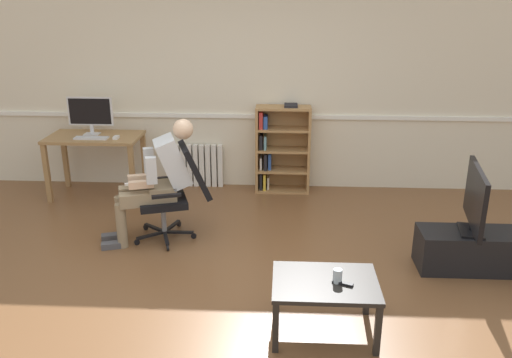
{
  "coord_description": "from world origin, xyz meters",
  "views": [
    {
      "loc": [
        0.41,
        -3.91,
        2.38
      ],
      "look_at": [
        0.15,
        0.85,
        0.7
      ],
      "focal_mm": 37.15,
      "sensor_mm": 36.0,
      "label": 1
    }
  ],
  "objects_px": {
    "imac_monitor": "(90,113)",
    "computer_mouse": "(116,137)",
    "bookshelf": "(280,149)",
    "drinking_glass": "(337,276)",
    "tv_stand": "(468,250)",
    "coffee_table": "(325,288)",
    "spare_remote": "(343,283)",
    "radiator": "(196,165)",
    "computer_desk": "(95,145)",
    "keyboard": "(91,138)",
    "office_chair": "(177,189)",
    "tv_screen": "(475,200)",
    "person_seated": "(158,178)"
  },
  "relations": [
    {
      "from": "tv_stand",
      "to": "coffee_table",
      "type": "bearing_deg",
      "value": -142.9
    },
    {
      "from": "computer_mouse",
      "to": "person_seated",
      "type": "distance_m",
      "value": 1.31
    },
    {
      "from": "office_chair",
      "to": "coffee_table",
      "type": "relative_size",
      "value": 1.28
    },
    {
      "from": "computer_desk",
      "to": "coffee_table",
      "type": "distance_m",
      "value": 3.75
    },
    {
      "from": "drinking_glass",
      "to": "bookshelf",
      "type": "bearing_deg",
      "value": 98.53
    },
    {
      "from": "bookshelf",
      "to": "computer_desk",
      "type": "bearing_deg",
      "value": -172.51
    },
    {
      "from": "imac_monitor",
      "to": "spare_remote",
      "type": "height_order",
      "value": "imac_monitor"
    },
    {
      "from": "computer_mouse",
      "to": "bookshelf",
      "type": "xyz_separation_m",
      "value": [
        1.92,
        0.41,
        -0.23
      ]
    },
    {
      "from": "bookshelf",
      "to": "drinking_glass",
      "type": "height_order",
      "value": "bookshelf"
    },
    {
      "from": "computer_desk",
      "to": "computer_mouse",
      "type": "height_order",
      "value": "computer_mouse"
    },
    {
      "from": "drinking_glass",
      "to": "spare_remote",
      "type": "height_order",
      "value": "drinking_glass"
    },
    {
      "from": "office_chair",
      "to": "drinking_glass",
      "type": "bearing_deg",
      "value": 24.86
    },
    {
      "from": "radiator",
      "to": "spare_remote",
      "type": "height_order",
      "value": "radiator"
    },
    {
      "from": "imac_monitor",
      "to": "radiator",
      "type": "relative_size",
      "value": 0.78
    },
    {
      "from": "computer_desk",
      "to": "drinking_glass",
      "type": "relative_size",
      "value": 10.75
    },
    {
      "from": "imac_monitor",
      "to": "computer_desk",
      "type": "bearing_deg",
      "value": -58.63
    },
    {
      "from": "imac_monitor",
      "to": "tv_stand",
      "type": "distance_m",
      "value": 4.45
    },
    {
      "from": "keyboard",
      "to": "tv_stand",
      "type": "height_order",
      "value": "keyboard"
    },
    {
      "from": "radiator",
      "to": "person_seated",
      "type": "bearing_deg",
      "value": -93.99
    },
    {
      "from": "radiator",
      "to": "bookshelf",
      "type": "bearing_deg",
      "value": -5.16
    },
    {
      "from": "tv_screen",
      "to": "coffee_table",
      "type": "xyz_separation_m",
      "value": [
        -1.36,
        -1.03,
        -0.3
      ]
    },
    {
      "from": "bookshelf",
      "to": "drinking_glass",
      "type": "xyz_separation_m",
      "value": [
        0.45,
        -3.0,
        -0.06
      ]
    },
    {
      "from": "tv_screen",
      "to": "coffee_table",
      "type": "height_order",
      "value": "tv_screen"
    },
    {
      "from": "imac_monitor",
      "to": "person_seated",
      "type": "xyz_separation_m",
      "value": [
        1.09,
        -1.27,
        -0.37
      ]
    },
    {
      "from": "imac_monitor",
      "to": "computer_mouse",
      "type": "xyz_separation_m",
      "value": [
        0.35,
        -0.2,
        -0.25
      ]
    },
    {
      "from": "computer_mouse",
      "to": "tv_screen",
      "type": "bearing_deg",
      "value": -22.93
    },
    {
      "from": "spare_remote",
      "to": "drinking_glass",
      "type": "bearing_deg",
      "value": -102.97
    },
    {
      "from": "computer_desk",
      "to": "drinking_glass",
      "type": "distance_m",
      "value": 3.81
    },
    {
      "from": "keyboard",
      "to": "computer_desk",
      "type": "bearing_deg",
      "value": 96.4
    },
    {
      "from": "person_seated",
      "to": "spare_remote",
      "type": "relative_size",
      "value": 8.21
    },
    {
      "from": "tv_screen",
      "to": "computer_mouse",
      "type": "bearing_deg",
      "value": 76.86
    },
    {
      "from": "computer_mouse",
      "to": "coffee_table",
      "type": "xyz_separation_m",
      "value": [
        2.29,
        -2.58,
        -0.4
      ]
    },
    {
      "from": "office_chair",
      "to": "person_seated",
      "type": "xyz_separation_m",
      "value": [
        -0.18,
        -0.06,
        0.13
      ]
    },
    {
      "from": "computer_mouse",
      "to": "office_chair",
      "type": "relative_size",
      "value": 0.1
    },
    {
      "from": "keyboard",
      "to": "coffee_table",
      "type": "height_order",
      "value": "keyboard"
    },
    {
      "from": "radiator",
      "to": "tv_stand",
      "type": "height_order",
      "value": "radiator"
    },
    {
      "from": "tv_stand",
      "to": "bookshelf",
      "type": "bearing_deg",
      "value": 131.46
    },
    {
      "from": "tv_stand",
      "to": "tv_screen",
      "type": "relative_size",
      "value": 1.07
    },
    {
      "from": "drinking_glass",
      "to": "spare_remote",
      "type": "distance_m",
      "value": 0.06
    },
    {
      "from": "radiator",
      "to": "tv_stand",
      "type": "xyz_separation_m",
      "value": [
        2.81,
        -2.06,
        -0.09
      ]
    },
    {
      "from": "tv_stand",
      "to": "spare_remote",
      "type": "bearing_deg",
      "value": -139.32
    },
    {
      "from": "bookshelf",
      "to": "radiator",
      "type": "bearing_deg",
      "value": 174.84
    },
    {
      "from": "coffee_table",
      "to": "drinking_glass",
      "type": "relative_size",
      "value": 7.39
    },
    {
      "from": "imac_monitor",
      "to": "drinking_glass",
      "type": "height_order",
      "value": "imac_monitor"
    },
    {
      "from": "imac_monitor",
      "to": "office_chair",
      "type": "xyz_separation_m",
      "value": [
        1.27,
        -1.21,
        -0.5
      ]
    },
    {
      "from": "bookshelf",
      "to": "tv_stand",
      "type": "relative_size",
      "value": 1.24
    },
    {
      "from": "keyboard",
      "to": "person_seated",
      "type": "relative_size",
      "value": 0.32
    },
    {
      "from": "office_chair",
      "to": "keyboard",
      "type": "bearing_deg",
      "value": -147.5
    },
    {
      "from": "tv_screen",
      "to": "tv_stand",
      "type": "bearing_deg",
      "value": 90.0
    },
    {
      "from": "office_chair",
      "to": "tv_stand",
      "type": "relative_size",
      "value": 1.09
    }
  ]
}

